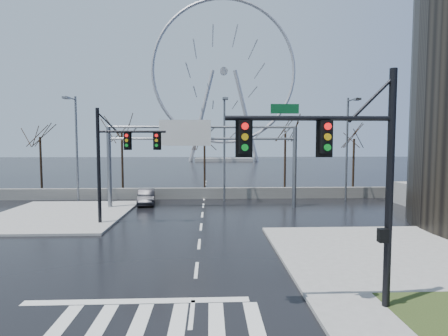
{
  "coord_description": "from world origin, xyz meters",
  "views": [
    {
      "loc": [
        0.61,
        -15.13,
        5.6
      ],
      "look_at": [
        1.53,
        7.49,
        4.0
      ],
      "focal_mm": 28.0,
      "sensor_mm": 36.0,
      "label": 1
    }
  ],
  "objects": [
    {
      "name": "ground",
      "position": [
        0.0,
        0.0,
        0.0
      ],
      "size": [
        260.0,
        260.0,
        0.0
      ],
      "primitive_type": "plane",
      "color": "black",
      "rests_on": "ground"
    },
    {
      "name": "sidewalk_right_ext",
      "position": [
        10.0,
        2.0,
        0.07
      ],
      "size": [
        12.0,
        10.0,
        0.15
      ],
      "primitive_type": "cube",
      "color": "gray",
      "rests_on": "ground"
    },
    {
      "name": "sidewalk_far",
      "position": [
        -11.0,
        12.0,
        0.07
      ],
      "size": [
        10.0,
        12.0,
        0.15
      ],
      "primitive_type": "cube",
      "color": "gray",
      "rests_on": "ground"
    },
    {
      "name": "barrier_wall",
      "position": [
        0.0,
        20.0,
        0.55
      ],
      "size": [
        52.0,
        0.5,
        1.1
      ],
      "primitive_type": "cube",
      "color": "slate",
      "rests_on": "ground"
    },
    {
      "name": "signal_mast_near",
      "position": [
        5.14,
        -4.04,
        4.87
      ],
      "size": [
        5.52,
        0.41,
        8.0
      ],
      "color": "black",
      "rests_on": "ground"
    },
    {
      "name": "signal_mast_far",
      "position": [
        -5.87,
        8.96,
        4.83
      ],
      "size": [
        4.72,
        0.41,
        8.0
      ],
      "color": "black",
      "rests_on": "ground"
    },
    {
      "name": "sign_gantry",
      "position": [
        -0.38,
        14.96,
        5.18
      ],
      "size": [
        16.36,
        0.4,
        7.6
      ],
      "color": "slate",
      "rests_on": "ground"
    },
    {
      "name": "streetlight_left",
      "position": [
        -12.0,
        18.16,
        5.89
      ],
      "size": [
        0.5,
        2.55,
        10.0
      ],
      "color": "slate",
      "rests_on": "ground"
    },
    {
      "name": "streetlight_mid",
      "position": [
        2.0,
        18.16,
        5.89
      ],
      "size": [
        0.5,
        2.55,
        10.0
      ],
      "color": "slate",
      "rests_on": "ground"
    },
    {
      "name": "streetlight_right",
      "position": [
        14.0,
        18.16,
        5.89
      ],
      "size": [
        0.5,
        2.55,
        10.0
      ],
      "color": "slate",
      "rests_on": "ground"
    },
    {
      "name": "tree_far_left",
      "position": [
        -18.0,
        24.0,
        5.57
      ],
      "size": [
        3.5,
        3.5,
        7.0
      ],
      "color": "black",
      "rests_on": "ground"
    },
    {
      "name": "tree_left",
      "position": [
        -9.0,
        23.5,
        5.98
      ],
      "size": [
        3.75,
        3.75,
        7.5
      ],
      "color": "black",
      "rests_on": "ground"
    },
    {
      "name": "tree_center",
      "position": [
        0.0,
        24.5,
        5.17
      ],
      "size": [
        3.25,
        3.25,
        6.5
      ],
      "color": "black",
      "rests_on": "ground"
    },
    {
      "name": "tree_right",
      "position": [
        9.0,
        23.5,
        6.22
      ],
      "size": [
        3.9,
        3.9,
        7.8
      ],
      "color": "black",
      "rests_on": "ground"
    },
    {
      "name": "tree_far_right",
      "position": [
        17.0,
        24.0,
        5.41
      ],
      "size": [
        3.4,
        3.4,
        6.8
      ],
      "color": "black",
      "rests_on": "ground"
    },
    {
      "name": "ferris_wheel",
      "position": [
        5.0,
        95.0,
        26.13
      ],
      "size": [
        45.0,
        6.0,
        50.91
      ],
      "color": "gray",
      "rests_on": "ground"
    },
    {
      "name": "car",
      "position": [
        -5.26,
        17.0,
        0.7
      ],
      "size": [
        2.0,
        4.37,
        1.39
      ],
      "primitive_type": "imported",
      "rotation": [
        0.0,
        0.0,
        0.13
      ],
      "color": "black",
      "rests_on": "ground"
    }
  ]
}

